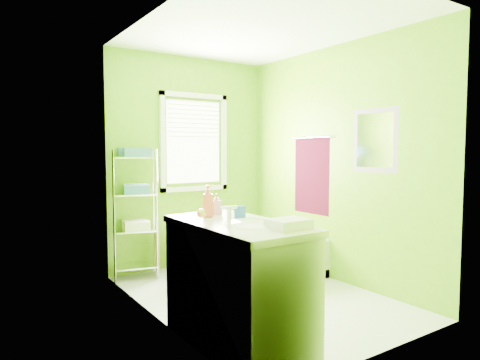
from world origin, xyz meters
TOP-DOWN VIEW (x-y plane):
  - ground at (0.00, 0.00)m, footprint 2.90×2.90m
  - room_envelope at (0.00, 0.00)m, footprint 2.14×2.94m
  - window at (0.05, 1.42)m, footprint 0.92×0.05m
  - door at (-1.04, -1.00)m, footprint 0.09×0.80m
  - right_wall_decor at (1.04, -0.02)m, footprint 0.04×1.48m
  - bathtub at (0.72, 0.73)m, footprint 0.65×1.40m
  - toilet at (-0.26, 1.07)m, footprint 0.54×0.75m
  - vanity at (-0.75, -0.77)m, footprint 0.63×1.23m
  - wire_shelf_unit at (-0.77, 1.28)m, footprint 0.55×0.46m

SIDE VIEW (x-z plane):
  - ground at x=0.00m, z-range 0.00..0.00m
  - bathtub at x=0.72m, z-range -0.08..0.37m
  - toilet at x=-0.26m, z-range 0.00..0.69m
  - vanity at x=-0.75m, z-range -0.10..1.08m
  - wire_shelf_unit at x=-0.77m, z-range 0.16..1.63m
  - door at x=-1.04m, z-range 0.00..2.00m
  - right_wall_decor at x=1.04m, z-range 0.74..1.91m
  - room_envelope at x=0.00m, z-range 0.24..2.86m
  - window at x=0.05m, z-range 1.00..2.22m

